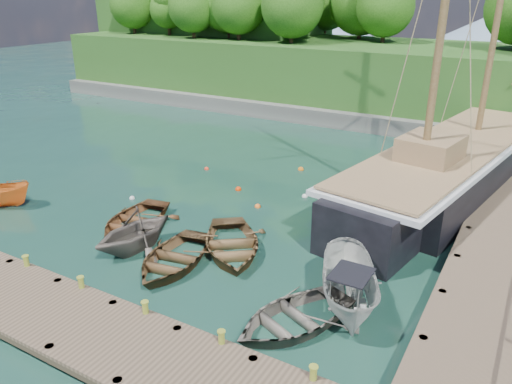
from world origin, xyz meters
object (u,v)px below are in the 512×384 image
at_px(rowboat_0, 134,227).
at_px(rowboat_4, 231,252).
at_px(rowboat_2, 174,265).
at_px(cabin_boat_white, 348,308).
at_px(rowboat_1, 136,249).
at_px(schooner, 449,171).
at_px(rowboat_3, 293,326).

xyz_separation_m(rowboat_0, rowboat_4, (5.32, 0.28, 0.00)).
height_order(rowboat_2, rowboat_4, rowboat_4).
distance_m(rowboat_0, rowboat_4, 5.33).
distance_m(rowboat_0, rowboat_2, 4.29).
bearing_deg(rowboat_4, cabin_boat_white, -50.86).
xyz_separation_m(rowboat_1, rowboat_2, (2.31, -0.27, 0.00)).
bearing_deg(schooner, rowboat_0, -124.05).
distance_m(rowboat_1, cabin_boat_white, 9.57).
distance_m(rowboat_3, rowboat_4, 5.56).
bearing_deg(rowboat_0, rowboat_2, -35.22).
xyz_separation_m(rowboat_0, rowboat_3, (9.84, -2.96, 0.00)).
relative_size(rowboat_0, cabin_boat_white, 0.91).
height_order(rowboat_1, rowboat_3, rowboat_1).
xyz_separation_m(rowboat_4, schooner, (6.62, 12.02, 1.15)).
bearing_deg(rowboat_4, rowboat_1, 168.73).
bearing_deg(rowboat_4, rowboat_0, 145.39).
height_order(rowboat_2, cabin_boat_white, cabin_boat_white).
bearing_deg(rowboat_4, schooner, 23.54).
relative_size(rowboat_0, rowboat_3, 1.01).
relative_size(rowboat_3, schooner, 0.16).
bearing_deg(cabin_boat_white, rowboat_0, 149.89).
height_order(cabin_boat_white, schooner, schooner).
relative_size(rowboat_1, rowboat_2, 0.84).
height_order(rowboat_0, schooner, schooner).
bearing_deg(rowboat_0, rowboat_3, -26.34).
bearing_deg(rowboat_1, rowboat_3, -0.83).
bearing_deg(cabin_boat_white, rowboat_2, 161.54).
distance_m(rowboat_1, rowboat_3, 8.39).
bearing_deg(rowboat_2, cabin_boat_white, -3.51).
bearing_deg(rowboat_1, cabin_boat_white, 11.58).
xyz_separation_m(rowboat_2, rowboat_3, (5.97, -1.10, 0.00)).
bearing_deg(rowboat_2, rowboat_0, 144.81).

